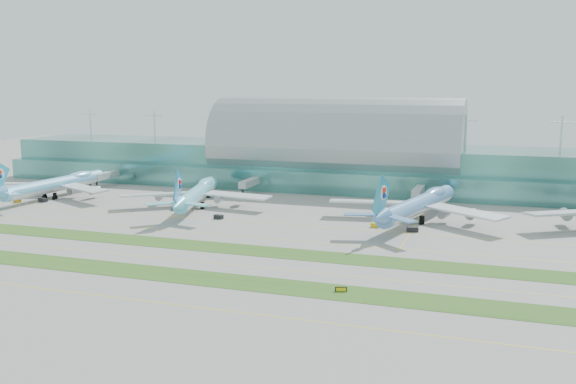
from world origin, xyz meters
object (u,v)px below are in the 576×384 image
(taxiway_sign_east, at_px, (341,289))
(airliner_a, at_px, (56,184))
(terminal, at_px, (336,157))
(airliner_b, at_px, (197,192))
(airliner_c, at_px, (419,204))

(taxiway_sign_east, bearing_deg, airliner_a, 132.75)
(terminal, bearing_deg, taxiway_sign_east, -75.28)
(airliner_a, distance_m, airliner_b, 69.08)
(terminal, relative_size, taxiway_sign_east, 120.83)
(airliner_a, xyz_separation_m, taxiway_sign_east, (150.36, -87.17, -5.50))
(airliner_b, height_order, taxiway_sign_east, airliner_b)
(airliner_a, relative_size, airliner_b, 1.03)
(airliner_a, bearing_deg, terminal, 35.87)
(terminal, xyz_separation_m, airliner_c, (48.29, -68.49, -7.77))
(airliner_b, xyz_separation_m, taxiway_sign_east, (81.28, -86.76, -5.39))
(airliner_c, bearing_deg, airliner_a, -166.20)
(airliner_a, height_order, taxiway_sign_east, airliner_a)
(airliner_b, bearing_deg, airliner_c, -13.53)
(terminal, relative_size, airliner_c, 4.52)
(airliner_c, distance_m, taxiway_sign_east, 88.01)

